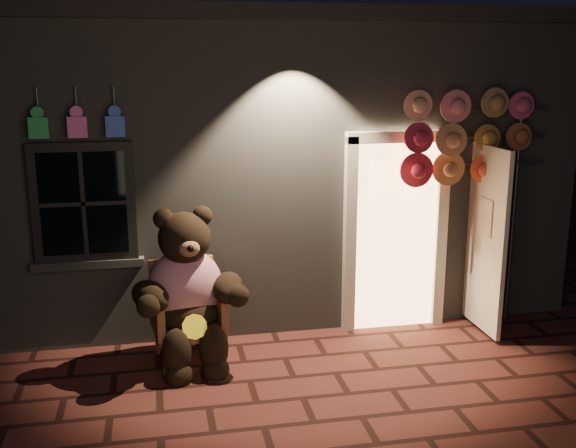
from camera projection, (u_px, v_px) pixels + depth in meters
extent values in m
plane|color=#4E221D|center=(303.00, 398.00, 5.97)|extent=(60.00, 60.00, 0.00)
cube|color=slate|center=(242.00, 153.00, 9.39)|extent=(7.00, 5.00, 3.30)
cube|color=black|center=(239.00, 24.00, 8.98)|extent=(7.30, 5.30, 0.16)
cube|color=black|center=(84.00, 203.00, 6.63)|extent=(1.00, 0.10, 1.20)
cube|color=black|center=(84.00, 203.00, 6.61)|extent=(0.82, 0.06, 1.02)
cube|color=slate|center=(88.00, 264.00, 6.78)|extent=(1.10, 0.14, 0.08)
cube|color=#FFBE72|center=(394.00, 235.00, 7.39)|extent=(0.92, 0.10, 2.10)
cube|color=beige|center=(350.00, 238.00, 7.25)|extent=(0.12, 0.12, 2.20)
cube|color=beige|center=(440.00, 233.00, 7.45)|extent=(0.12, 0.12, 2.20)
cube|color=beige|center=(399.00, 137.00, 7.09)|extent=(1.16, 0.12, 0.12)
cube|color=beige|center=(486.00, 239.00, 7.20)|extent=(0.05, 0.80, 2.00)
cube|color=green|center=(39.00, 128.00, 6.31)|extent=(0.18, 0.07, 0.20)
cylinder|color=#59595E|center=(37.00, 100.00, 6.31)|extent=(0.02, 0.02, 0.25)
cube|color=#E25DB1|center=(77.00, 127.00, 6.38)|extent=(0.18, 0.07, 0.20)
cylinder|color=#59595E|center=(76.00, 100.00, 6.38)|extent=(0.02, 0.02, 0.25)
cube|color=blue|center=(115.00, 126.00, 6.45)|extent=(0.18, 0.07, 0.20)
cylinder|color=#59595E|center=(114.00, 100.00, 6.44)|extent=(0.02, 0.02, 0.25)
cube|color=#9A623B|center=(189.00, 328.00, 6.65)|extent=(0.72, 0.68, 0.09)
cube|color=#9A623B|center=(182.00, 289.00, 6.82)|extent=(0.65, 0.16, 0.64)
cube|color=#9A623B|center=(157.00, 315.00, 6.49)|extent=(0.15, 0.56, 0.37)
cube|color=#9A623B|center=(219.00, 308.00, 6.68)|extent=(0.15, 0.56, 0.37)
cylinder|color=#9A623B|center=(166.00, 361.00, 6.37)|extent=(0.05, 0.05, 0.29)
cylinder|color=#9A623B|center=(223.00, 353.00, 6.55)|extent=(0.05, 0.05, 0.29)
cylinder|color=#9A623B|center=(158.00, 340.00, 6.84)|extent=(0.05, 0.05, 0.29)
cylinder|color=#9A623B|center=(211.00, 333.00, 7.02)|extent=(0.05, 0.05, 0.29)
ellipsoid|color=#AA1239|center=(185.00, 287.00, 6.61)|extent=(0.82, 0.69, 0.78)
ellipsoid|color=black|center=(188.00, 312.00, 6.58)|extent=(0.68, 0.60, 0.37)
sphere|color=black|center=(184.00, 238.00, 6.43)|extent=(0.57, 0.57, 0.50)
sphere|color=black|center=(163.00, 219.00, 6.36)|extent=(0.20, 0.20, 0.20)
sphere|color=black|center=(202.00, 216.00, 6.48)|extent=(0.20, 0.20, 0.20)
ellipsoid|color=#8C5D40|center=(189.00, 249.00, 6.23)|extent=(0.21, 0.16, 0.16)
ellipsoid|color=black|center=(150.00, 296.00, 6.26)|extent=(0.49, 0.59, 0.28)
ellipsoid|color=black|center=(228.00, 288.00, 6.50)|extent=(0.39, 0.56, 0.28)
ellipsoid|color=black|center=(177.00, 353.00, 6.29)|extent=(0.28, 0.28, 0.48)
ellipsoid|color=black|center=(214.00, 348.00, 6.40)|extent=(0.28, 0.28, 0.48)
sphere|color=black|center=(179.00, 376.00, 6.27)|extent=(0.26, 0.26, 0.26)
sphere|color=black|center=(216.00, 370.00, 6.39)|extent=(0.26, 0.26, 0.26)
cylinder|color=yellow|center=(195.00, 327.00, 6.29)|extent=(0.25, 0.13, 0.23)
cylinder|color=#59595E|center=(514.00, 209.00, 7.49)|extent=(0.04, 0.04, 2.60)
cylinder|color=#59595E|center=(498.00, 109.00, 7.15)|extent=(1.16, 0.03, 0.03)
cylinder|color=#59595E|center=(496.00, 136.00, 7.22)|extent=(1.16, 0.03, 0.03)
cylinder|color=#59595E|center=(494.00, 163.00, 7.29)|extent=(1.16, 0.03, 0.03)
cylinder|color=tan|center=(419.00, 106.00, 6.91)|extent=(0.33, 0.11, 0.33)
cylinder|color=#D5707C|center=(456.00, 106.00, 6.96)|extent=(0.33, 0.11, 0.33)
cylinder|color=olive|center=(491.00, 105.00, 7.00)|extent=(0.33, 0.11, 0.33)
cylinder|color=#CA4372|center=(522.00, 105.00, 7.13)|extent=(0.33, 0.11, 0.33)
cylinder|color=#AA2540|center=(419.00, 139.00, 6.96)|extent=(0.33, 0.11, 0.33)
cylinder|color=tan|center=(455.00, 139.00, 7.01)|extent=(0.33, 0.11, 0.33)
cylinder|color=#A47332|center=(486.00, 137.00, 7.14)|extent=(0.33, 0.11, 0.33)
cylinder|color=#9A5532|center=(521.00, 137.00, 7.18)|extent=(0.33, 0.11, 0.33)
cylinder|color=red|center=(419.00, 172.00, 7.01)|extent=(0.33, 0.11, 0.33)
cylinder|color=#B57948|center=(451.00, 170.00, 7.15)|extent=(0.33, 0.11, 0.33)
cylinder|color=#FF5E39|center=(485.00, 169.00, 7.19)|extent=(0.33, 0.11, 0.33)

